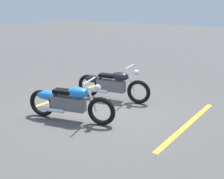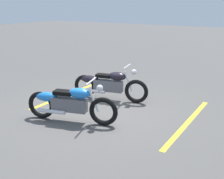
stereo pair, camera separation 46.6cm
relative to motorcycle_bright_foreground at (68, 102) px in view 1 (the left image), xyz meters
The scene contains 5 objects.
ground_plane 1.02m from the motorcycle_bright_foreground, 85.66° to the left, with size 60.00×60.00×0.00m, color #514F4C.
motorcycle_bright_foreground is the anchor object (origin of this frame).
motorcycle_dark_foreground 1.78m from the motorcycle_bright_foreground, 93.25° to the left, with size 2.20×0.79×1.04m.
parking_stripe_near 2.15m from the motorcycle_bright_foreground, 131.31° to the left, with size 3.20×0.12×0.01m, color yellow.
parking_stripe_mid 2.82m from the motorcycle_bright_foreground, 31.73° to the left, with size 3.20×0.12×0.01m, color yellow.
Camera 1 is at (4.40, -5.10, 2.64)m, focal length 44.05 mm.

